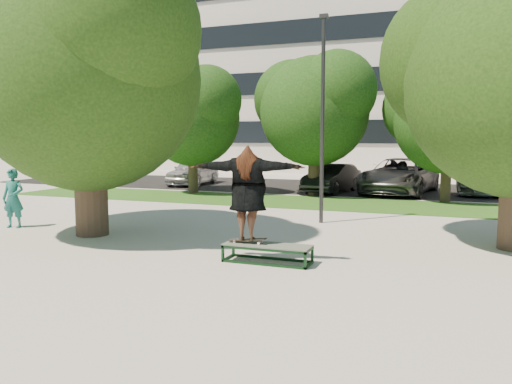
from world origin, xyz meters
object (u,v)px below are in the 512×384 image
at_px(bystander, 13,198).
at_px(car_silver_a, 193,171).
at_px(car_grey, 399,176).
at_px(car_silver_b, 480,178).
at_px(grind_box, 267,253).
at_px(tree_left, 86,65).
at_px(car_dark, 332,178).
at_px(lamppost, 322,117).

distance_m(bystander, car_silver_a, 13.72).
bearing_deg(car_grey, car_silver_b, 31.39).
bearing_deg(car_silver_b, car_grey, -157.96).
height_order(grind_box, car_silver_a, car_silver_a).
height_order(tree_left, bystander, tree_left).
relative_size(tree_left, grind_box, 3.95).
bearing_deg(car_grey, bystander, -116.82).
height_order(tree_left, car_dark, tree_left).
xyz_separation_m(car_grey, car_silver_b, (3.50, 1.43, -0.08)).
bearing_deg(car_dark, lamppost, -69.40).
xyz_separation_m(bystander, car_grey, (9.50, 13.08, -0.03)).
relative_size(lamppost, car_silver_b, 1.22).
height_order(car_silver_a, car_silver_b, car_silver_a).
relative_size(lamppost, grind_box, 3.39).
bearing_deg(lamppost, bystander, -154.03).
bearing_deg(car_dark, tree_left, -96.41).
distance_m(lamppost, car_grey, 9.60).
bearing_deg(car_grey, car_silver_a, -173.78).
relative_size(lamppost, bystander, 3.62).
bearing_deg(car_dark, grind_box, -72.75).
bearing_deg(car_silver_a, car_dark, -14.70).
xyz_separation_m(bystander, car_silver_b, (13.00, 14.51, -0.12)).
relative_size(tree_left, bystander, 4.22).
bearing_deg(car_silver_b, tree_left, -125.52).
bearing_deg(car_silver_a, grind_box, -63.10).
relative_size(tree_left, car_grey, 1.22).
height_order(tree_left, car_silver_a, tree_left).
bearing_deg(car_grey, grind_box, -86.43).
bearing_deg(car_silver_a, lamppost, -51.62).
bearing_deg(car_grey, tree_left, -108.26).
height_order(grind_box, car_grey, car_grey).
height_order(lamppost, car_silver_b, lamppost).
bearing_deg(bystander, car_silver_b, 33.93).
xyz_separation_m(car_silver_a, car_silver_b, (14.47, 0.87, -0.02)).
bearing_deg(car_silver_b, bystander, -132.05).
bearing_deg(lamppost, tree_left, -143.58).
distance_m(bystander, car_dark, 14.00).
distance_m(car_silver_a, car_grey, 10.99).
xyz_separation_m(bystander, car_dark, (6.50, 12.40, -0.17)).
bearing_deg(car_silver_a, bystander, -89.64).
height_order(lamppost, bystander, lamppost).
bearing_deg(car_silver_b, lamppost, -115.41).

